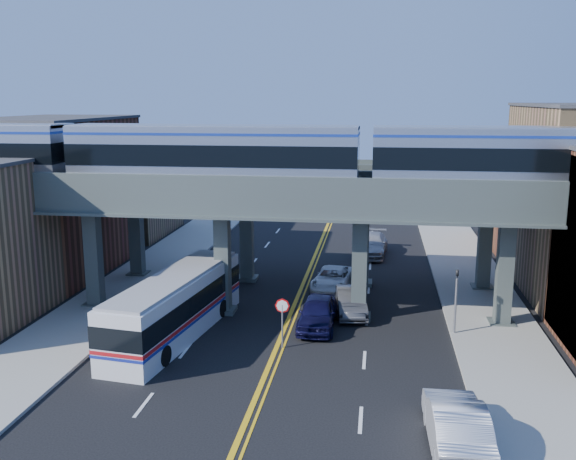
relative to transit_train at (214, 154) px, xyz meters
name	(u,v)px	position (x,y,z in m)	size (l,w,h in m)	color
ground	(267,372)	(4.39, -8.00, -9.41)	(120.00, 120.00, 0.00)	black
sidewalk_west	(117,296)	(-7.11, 2.00, -9.33)	(5.00, 70.00, 0.16)	gray
sidewalk_east	(486,312)	(15.89, 2.00, -9.33)	(5.00, 70.00, 0.16)	gray
building_west_b	(55,196)	(-14.11, 8.00, -3.91)	(8.00, 14.00, 11.00)	brown
building_west_c	(125,191)	(-14.11, 21.00, -5.41)	(8.00, 10.00, 8.00)	olive
building_east_c	(538,194)	(22.89, 21.00, -4.91)	(8.00, 10.00, 9.00)	brown
elevated_viaduct_near	(290,207)	(4.39, 0.00, -2.94)	(52.00, 3.60, 7.40)	#3C4642
elevated_viaduct_far	(304,190)	(4.39, 7.00, -2.94)	(52.00, 3.60, 7.40)	#3C4642
transit_train	(214,154)	(0.00, 0.00, 0.00)	(50.81, 3.19, 3.72)	black
stop_sign	(282,315)	(4.69, -5.00, -7.65)	(0.76, 0.09, 2.63)	slate
traffic_signal	(456,295)	(13.59, -2.00, -7.11)	(0.15, 0.18, 4.10)	slate
transit_bus	(176,306)	(-1.23, -4.01, -7.79)	(4.36, 12.50, 3.15)	silver
car_lane_a	(318,313)	(6.19, -1.81, -8.56)	(2.01, 5.01, 1.71)	black
car_lane_b	(351,302)	(7.93, 0.70, -8.64)	(1.64, 4.69, 1.55)	#313234
car_lane_c	(333,279)	(6.50, 5.68, -8.70)	(2.35, 5.09, 1.41)	white
car_lane_d	(371,245)	(8.90, 15.57, -8.55)	(2.41, 5.92, 1.72)	#9F9FA3
car_parked_curb	(456,424)	(12.38, -13.58, -8.48)	(1.96, 5.63, 1.86)	silver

